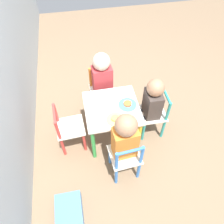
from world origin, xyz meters
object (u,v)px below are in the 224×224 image
(child_right, at_px, (103,79))
(storage_bin, at_px, (70,214))
(chair_orange, at_px, (102,90))
(child_front, at_px, (151,103))
(chair_teal, at_px, (154,114))
(chair_blue, at_px, (125,158))
(chair_red, at_px, (68,129))
(plate_left, at_px, (115,119))
(plate_front, at_px, (128,104))
(child_left, at_px, (124,139))
(kids_table, at_px, (112,113))

(child_right, bearing_deg, storage_bin, -116.90)
(chair_orange, xyz_separation_m, child_front, (-0.45, -0.41, 0.18))
(chair_orange, xyz_separation_m, storage_bin, (-1.19, 0.48, -0.20))
(chair_teal, distance_m, storage_bin, 1.21)
(chair_blue, xyz_separation_m, chair_red, (0.41, 0.47, 0.00))
(chair_red, bearing_deg, chair_teal, -92.30)
(plate_left, height_order, storage_bin, plate_left)
(child_right, xyz_separation_m, storage_bin, (-1.13, 0.48, -0.41))
(chair_red, relative_size, storage_bin, 1.69)
(child_right, relative_size, plate_left, 4.96)
(chair_teal, distance_m, plate_left, 0.50)
(child_front, bearing_deg, plate_front, -90.78)
(child_right, height_order, plate_front, child_right)
(chair_blue, height_order, plate_front, chair_blue)
(chair_orange, distance_m, plate_left, 0.62)
(child_left, relative_size, storage_bin, 2.47)
(chair_orange, xyz_separation_m, plate_left, (-0.59, -0.03, 0.20))
(plate_left, bearing_deg, chair_red, 74.32)
(chair_orange, distance_m, chair_red, 0.62)
(storage_bin, bearing_deg, plate_front, -41.15)
(plate_front, xyz_separation_m, plate_left, (-0.15, 0.15, 0.00))
(chair_blue, xyz_separation_m, storage_bin, (-0.31, 0.54, -0.20))
(chair_red, distance_m, child_front, 0.83)
(chair_blue, relative_size, chair_orange, 1.00)
(child_front, height_order, child_left, child_left)
(chair_blue, distance_m, plate_front, 0.50)
(storage_bin, bearing_deg, plate_left, -40.11)
(kids_table, distance_m, chair_red, 0.45)
(chair_orange, distance_m, plate_front, 0.51)
(child_left, distance_m, child_right, 0.76)
(plate_left, bearing_deg, child_left, -172.68)
(plate_front, relative_size, plate_left, 1.09)
(chair_teal, distance_m, child_left, 0.59)
(plate_left, bearing_deg, chair_blue, -173.27)
(chair_orange, relative_size, chair_red, 1.00)
(kids_table, bearing_deg, child_right, 3.85)
(child_left, bearing_deg, chair_blue, 90.00)
(child_left, xyz_separation_m, storage_bin, (-0.37, 0.53, -0.41))
(chair_teal, bearing_deg, child_front, -90.00)
(kids_table, height_order, storage_bin, kids_table)
(child_front, bearing_deg, chair_red, -87.52)
(chair_teal, height_order, plate_front, chair_teal)
(child_front, relative_size, child_left, 0.93)
(child_left, distance_m, plate_left, 0.23)
(chair_teal, distance_m, child_front, 0.19)
(chair_teal, relative_size, plate_front, 3.11)
(chair_orange, height_order, plate_left, chair_orange)
(child_front, relative_size, child_right, 0.93)
(chair_blue, bearing_deg, plate_left, -87.72)
(plate_front, distance_m, storage_bin, 1.07)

